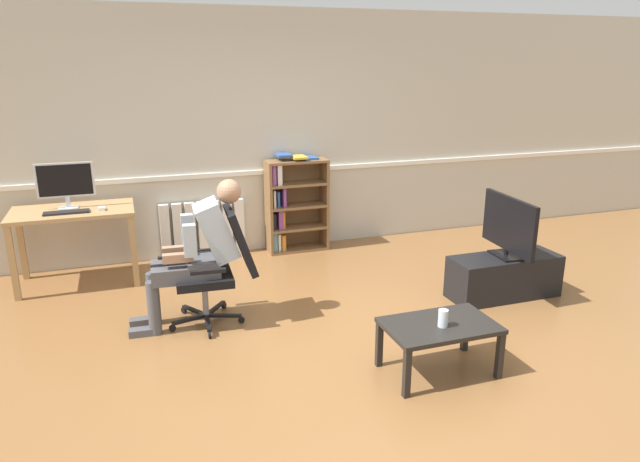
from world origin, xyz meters
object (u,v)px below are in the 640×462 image
office_chair (220,263)px  coffee_table (440,330)px  imac_monitor (65,182)px  computer_desk (73,221)px  tv_stand (504,276)px  keyboard (66,212)px  tv_screen (509,226)px  bookshelf (292,205)px  radiator (203,229)px  person_seated (198,250)px  drinking_glass (443,318)px  computer_mouse (102,209)px

office_chair → coffee_table: 1.88m
imac_monitor → office_chair: bearing=-49.2°
computer_desk → coffee_table: (2.50, -2.70, -0.31)m
coffee_table → tv_stand: bearing=38.0°
keyboard → office_chair: (1.24, -1.21, -0.24)m
keyboard → tv_screen: bearing=-22.0°
keyboard → bookshelf: (2.35, 0.43, -0.22)m
bookshelf → coffee_table: bookshelf is taller
computer_desk → bookshelf: (2.31, 0.29, -0.10)m
radiator → tv_stand: radiator is taller
person_seated → tv_stand: (2.77, -0.35, -0.46)m
computer_desk → imac_monitor: (-0.03, 0.08, 0.37)m
keyboard → drinking_glass: bearing=-45.7°
computer_mouse → tv_stand: size_ratio=0.10×
person_seated → tv_screen: size_ratio=1.54×
imac_monitor → drinking_glass: bearing=-48.1°
coffee_table → drinking_glass: bearing=-98.6°
imac_monitor → drinking_glass: 3.83m
bookshelf → drinking_glass: (0.19, -3.03, -0.10)m
imac_monitor → radiator: bearing=13.3°
computer_mouse → drinking_glass: size_ratio=0.81×
computer_mouse → person_seated: person_seated is taller
imac_monitor → tv_stand: size_ratio=0.51×
keyboard → computer_mouse: bearing=3.6°
keyboard → drinking_glass: size_ratio=3.28×
computer_desk → tv_screen: tv_screen is taller
person_seated → tv_screen: bearing=86.2°
tv_stand → tv_screen: size_ratio=1.31×
imac_monitor → office_chair: size_ratio=0.54×
drinking_glass → tv_stand: bearing=39.0°
imac_monitor → drinking_glass: imac_monitor is taller
keyboard → tv_stand: size_ratio=0.39×
coffee_table → radiator: bearing=111.4°
tv_stand → person_seated: bearing=172.8°
radiator → office_chair: size_ratio=0.94×
computer_desk → tv_screen: (3.79, -1.69, 0.05)m
radiator → imac_monitor: bearing=-166.7°
computer_mouse → radiator: 1.23m
imac_monitor → bookshelf: bearing=5.2°
tv_stand → tv_screen: (0.00, -0.00, 0.49)m
computer_mouse → coffee_table: bearing=-49.1°
office_chair → tv_stand: office_chair is taller
radiator → coffee_table: (1.21, -3.09, 0.01)m
computer_desk → office_chair: size_ratio=1.15×
computer_desk → computer_mouse: 0.33m
imac_monitor → keyboard: imac_monitor is taller
person_seated → radiator: bearing=174.6°
bookshelf → coffee_table: bearing=-86.3°
coffee_table → drinking_glass: drinking_glass is taller
computer_mouse → drinking_glass: computer_mouse is taller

